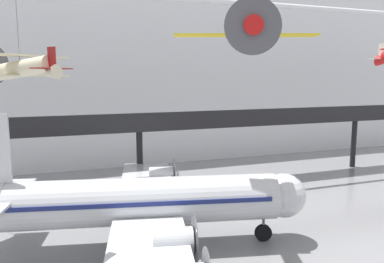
% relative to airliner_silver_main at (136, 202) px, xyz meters
% --- Properties ---
extents(hangar_back_wall, '(140.00, 3.00, 25.63)m').
position_rel_airliner_silver_main_xyz_m(hangar_back_wall, '(3.39, 27.07, 9.28)').
color(hangar_back_wall, white).
rests_on(hangar_back_wall, ground).
extents(mezzanine_walkway, '(110.00, 3.20, 8.85)m').
position_rel_airliner_silver_main_xyz_m(mezzanine_walkway, '(3.39, 13.58, 3.69)').
color(mezzanine_walkway, black).
rests_on(mezzanine_walkway, ground).
extents(airliner_silver_main, '(26.01, 30.04, 10.14)m').
position_rel_airliner_silver_main_xyz_m(airliner_silver_main, '(0.00, 0.00, 0.00)').
color(airliner_silver_main, silver).
rests_on(airliner_silver_main, ground).
extents(suspended_plane_yellow_lowwing, '(8.86, 7.59, 6.44)m').
position_rel_airliner_silver_main_xyz_m(suspended_plane_yellow_lowwing, '(6.37, -4.27, 11.95)').
color(suspended_plane_yellow_lowwing, yellow).
extents(suspended_plane_cream_biplane, '(5.73, 5.68, 8.03)m').
position_rel_airliner_silver_main_xyz_m(suspended_plane_cream_biplane, '(-6.88, -3.24, 9.53)').
color(suspended_plane_cream_biplane, beige).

